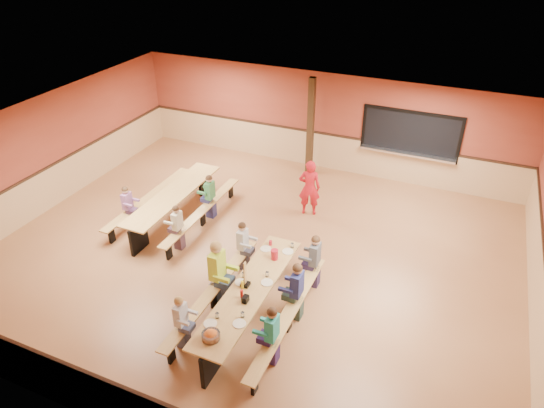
% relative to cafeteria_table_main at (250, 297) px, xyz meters
% --- Properties ---
extents(ground, '(12.00, 12.00, 0.00)m').
position_rel_cafeteria_table_main_xyz_m(ground, '(-0.84, 1.95, -0.53)').
color(ground, brown).
rests_on(ground, ground).
extents(room_envelope, '(12.04, 10.04, 3.02)m').
position_rel_cafeteria_table_main_xyz_m(room_envelope, '(-0.84, 1.95, 0.16)').
color(room_envelope, brown).
rests_on(room_envelope, ground).
extents(kitchen_pass_through, '(2.78, 0.28, 1.38)m').
position_rel_cafeteria_table_main_xyz_m(kitchen_pass_through, '(1.76, 6.91, 0.96)').
color(kitchen_pass_through, black).
rests_on(kitchen_pass_through, ground).
extents(structural_post, '(0.18, 0.18, 3.00)m').
position_rel_cafeteria_table_main_xyz_m(structural_post, '(-1.04, 6.35, 0.97)').
color(structural_post, black).
rests_on(structural_post, ground).
extents(cafeteria_table_main, '(1.91, 3.70, 0.74)m').
position_rel_cafeteria_table_main_xyz_m(cafeteria_table_main, '(0.00, 0.00, 0.00)').
color(cafeteria_table_main, '#B88C49').
rests_on(cafeteria_table_main, ground).
extents(cafeteria_table_second, '(1.91, 3.70, 0.74)m').
position_rel_cafeteria_table_main_xyz_m(cafeteria_table_second, '(-3.39, 2.54, 0.00)').
color(cafeteria_table_second, '#B88C49').
rests_on(cafeteria_table_second, ground).
extents(seated_child_white_left, '(0.34, 0.28, 1.16)m').
position_rel_cafeteria_table_main_xyz_m(seated_child_white_left, '(-0.83, -1.14, 0.05)').
color(seated_child_white_left, silver).
rests_on(seated_child_white_left, ground).
extents(seated_adult_yellow, '(0.48, 0.39, 1.44)m').
position_rel_cafeteria_table_main_xyz_m(seated_adult_yellow, '(-0.83, 0.23, 0.19)').
color(seated_adult_yellow, '#C5E633').
rests_on(seated_adult_yellow, ground).
extents(seated_child_grey_left, '(0.37, 0.30, 1.20)m').
position_rel_cafeteria_table_main_xyz_m(seated_child_grey_left, '(-0.83, 1.37, 0.08)').
color(seated_child_grey_left, silver).
rests_on(seated_child_grey_left, ground).
extents(seated_child_teal_right, '(0.38, 0.31, 1.23)m').
position_rel_cafeteria_table_main_xyz_m(seated_child_teal_right, '(0.82, -0.81, 0.09)').
color(seated_child_teal_right, teal).
rests_on(seated_child_teal_right, ground).
extents(seated_child_navy_right, '(0.41, 0.33, 1.29)m').
position_rel_cafeteria_table_main_xyz_m(seated_child_navy_right, '(0.82, 0.39, 0.12)').
color(seated_child_navy_right, navy).
rests_on(seated_child_navy_right, ground).
extents(seated_child_char_right, '(0.39, 0.32, 1.25)m').
position_rel_cafeteria_table_main_xyz_m(seated_child_char_right, '(0.82, 1.45, 0.10)').
color(seated_child_char_right, '#4C4F55').
rests_on(seated_child_char_right, ground).
extents(seated_child_purple_sec, '(0.34, 0.28, 1.15)m').
position_rel_cafeteria_table_main_xyz_m(seated_child_purple_sec, '(-4.22, 1.72, 0.05)').
color(seated_child_purple_sec, '#8B578A').
rests_on(seated_child_purple_sec, ground).
extents(seated_child_green_sec, '(0.37, 0.30, 1.20)m').
position_rel_cafeteria_table_main_xyz_m(seated_child_green_sec, '(-2.57, 2.98, 0.08)').
color(seated_child_green_sec, '#387D46').
rests_on(seated_child_green_sec, ground).
extents(seated_child_tan_sec, '(0.35, 0.28, 1.16)m').
position_rel_cafeteria_table_main_xyz_m(seated_child_tan_sec, '(-2.57, 1.45, 0.05)').
color(seated_child_tan_sec, beige).
rests_on(seated_child_tan_sec, ground).
extents(standing_woman, '(0.65, 0.51, 1.55)m').
position_rel_cafeteria_table_main_xyz_m(standing_woman, '(-0.26, 4.16, 0.25)').
color(standing_woman, red).
rests_on(standing_woman, ground).
extents(punch_pitcher, '(0.16, 0.16, 0.22)m').
position_rel_cafeteria_table_main_xyz_m(punch_pitcher, '(0.07, 1.07, 0.32)').
color(punch_pitcher, '#B11727').
rests_on(punch_pitcher, cafeteria_table_main).
extents(chip_bowl, '(0.32, 0.32, 0.15)m').
position_rel_cafeteria_table_main_xyz_m(chip_bowl, '(-0.05, -1.39, 0.29)').
color(chip_bowl, orange).
rests_on(chip_bowl, cafeteria_table_main).
extents(napkin_dispenser, '(0.10, 0.14, 0.13)m').
position_rel_cafeteria_table_main_xyz_m(napkin_dispenser, '(0.09, -0.35, 0.28)').
color(napkin_dispenser, black).
rests_on(napkin_dispenser, cafeteria_table_main).
extents(condiment_mustard, '(0.06, 0.06, 0.17)m').
position_rel_cafeteria_table_main_xyz_m(condiment_mustard, '(-0.14, -0.03, 0.30)').
color(condiment_mustard, yellow).
rests_on(condiment_mustard, cafeteria_table_main).
extents(condiment_ketchup, '(0.06, 0.06, 0.17)m').
position_rel_cafeteria_table_main_xyz_m(condiment_ketchup, '(-0.03, -0.27, 0.30)').
color(condiment_ketchup, '#B2140F').
rests_on(condiment_ketchup, cafeteria_table_main).
extents(table_paddle, '(0.16, 0.16, 0.56)m').
position_rel_cafeteria_table_main_xyz_m(table_paddle, '(-0.12, 0.07, 0.35)').
color(table_paddle, black).
rests_on(table_paddle, cafeteria_table_main).
extents(place_settings, '(0.65, 3.30, 0.11)m').
position_rel_cafeteria_table_main_xyz_m(place_settings, '(-0.00, 0.00, 0.27)').
color(place_settings, beige).
rests_on(place_settings, cafeteria_table_main).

